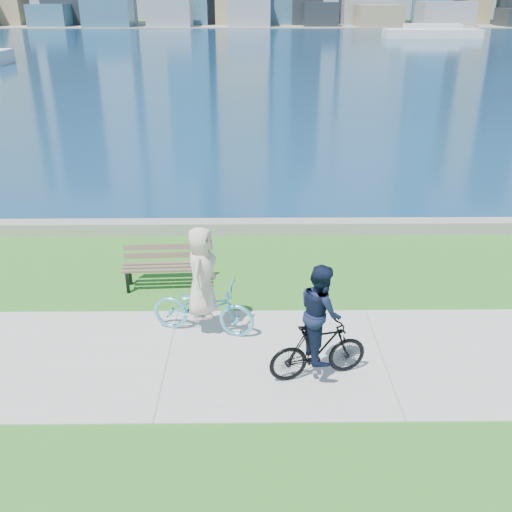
{
  "coord_description": "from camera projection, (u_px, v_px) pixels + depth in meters",
  "views": [
    {
      "loc": [
        1.56,
        -8.82,
        6.16
      ],
      "look_at": [
        1.67,
        2.2,
        1.1
      ],
      "focal_mm": 40.0,
      "sensor_mm": 36.0,
      "label": 1
    }
  ],
  "objects": [
    {
      "name": "cyclist_woman",
      "position": [
        203.0,
        295.0,
        11.08
      ],
      "size": [
        1.18,
        2.18,
        2.24
      ],
      "rotation": [
        0.0,
        0.0,
        1.34
      ],
      "color": "#59B8D9",
      "rests_on": "ground"
    },
    {
      "name": "far_shore",
      "position": [
        243.0,
        25.0,
        128.68
      ],
      "size": [
        320.0,
        30.0,
        0.12
      ],
      "primitive_type": "cube",
      "color": "gray",
      "rests_on": "ground"
    },
    {
      "name": "seawall",
      "position": [
        196.0,
        227.0,
        16.13
      ],
      "size": [
        90.0,
        0.5,
        0.35
      ],
      "primitive_type": "cube",
      "color": "gray",
      "rests_on": "ground"
    },
    {
      "name": "park_bench",
      "position": [
        163.0,
        263.0,
        13.03
      ],
      "size": [
        1.86,
        0.72,
        0.94
      ],
      "rotation": [
        0.0,
        0.0,
        0.05
      ],
      "color": "black",
      "rests_on": "ground"
    },
    {
      "name": "concrete_path",
      "position": [
        167.0,
        359.0,
        10.57
      ],
      "size": [
        80.0,
        3.5,
        0.02
      ],
      "primitive_type": "cube",
      "color": "#A4A49F",
      "rests_on": "ground"
    },
    {
      "name": "cyclist_man",
      "position": [
        319.0,
        332.0,
        9.71
      ],
      "size": [
        0.92,
        1.83,
        2.17
      ],
      "rotation": [
        0.0,
        0.0,
        1.81
      ],
      "color": "black",
      "rests_on": "ground"
    },
    {
      "name": "bay_water",
      "position": [
        238.0,
        46.0,
        76.0
      ],
      "size": [
        320.0,
        131.0,
        0.01
      ],
      "primitive_type": "cube",
      "color": "#0B2B4C",
      "rests_on": "ground"
    },
    {
      "name": "ground",
      "position": [
        167.0,
        360.0,
        10.57
      ],
      "size": [
        320.0,
        320.0,
        0.0
      ],
      "primitive_type": "plane",
      "color": "#246A1B",
      "rests_on": "ground"
    },
    {
      "name": "ferry_far",
      "position": [
        432.0,
        32.0,
        89.51
      ],
      "size": [
        14.96,
        4.27,
        2.03
      ],
      "color": "silver",
      "rests_on": "ground"
    }
  ]
}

